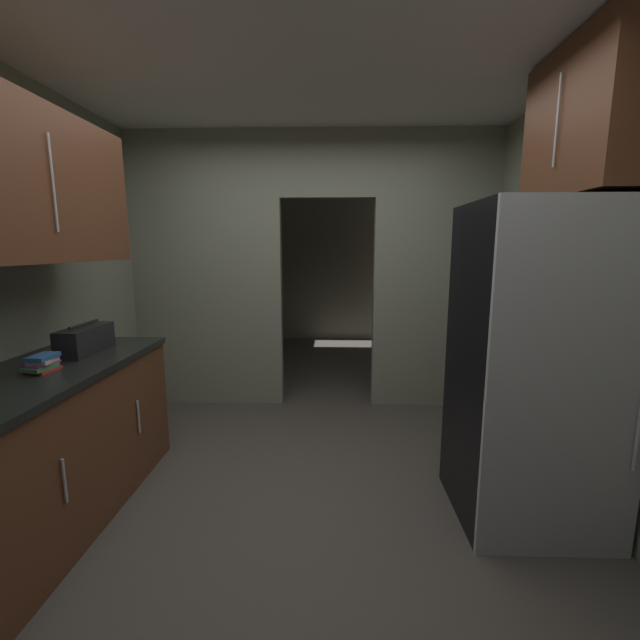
% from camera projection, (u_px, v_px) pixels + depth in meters
% --- Properties ---
extents(ground, '(20.00, 20.00, 0.00)m').
position_uv_depth(ground, '(299.00, 504.00, 2.56)').
color(ground, '#47423D').
extents(kitchen_overhead_slab, '(3.87, 7.44, 0.06)m').
position_uv_depth(kitchen_overhead_slab, '(302.00, 70.00, 2.62)').
color(kitchen_overhead_slab, silver).
extents(kitchen_partition, '(3.47, 0.12, 2.62)m').
position_uv_depth(kitchen_partition, '(309.00, 265.00, 4.02)').
color(kitchen_partition, gray).
rests_on(kitchen_partition, ground).
extents(adjoining_room_shell, '(3.47, 3.11, 2.62)m').
position_uv_depth(adjoining_room_shell, '(320.00, 264.00, 6.09)').
color(adjoining_room_shell, gray).
rests_on(adjoining_room_shell, ground).
extents(refrigerator, '(0.78, 0.76, 1.79)m').
position_uv_depth(refrigerator, '(534.00, 367.00, 2.33)').
color(refrigerator, black).
rests_on(refrigerator, ground).
extents(lower_cabinet_run, '(0.69, 1.72, 0.89)m').
position_uv_depth(lower_cabinet_run, '(49.00, 446.00, 2.35)').
color(lower_cabinet_run, brown).
rests_on(lower_cabinet_run, ground).
extents(upper_cabinet_counterside, '(0.36, 1.55, 0.80)m').
position_uv_depth(upper_cabinet_counterside, '(18.00, 183.00, 2.10)').
color(upper_cabinet_counterside, brown).
extents(upper_cabinet_fridgeside, '(0.36, 0.86, 0.78)m').
position_uv_depth(upper_cabinet_fridgeside, '(592.00, 121.00, 2.19)').
color(upper_cabinet_fridgeside, brown).
extents(boombox, '(0.17, 0.42, 0.20)m').
position_uv_depth(boombox, '(85.00, 340.00, 2.64)').
color(boombox, black).
rests_on(boombox, lower_cabinet_run).
extents(book_stack, '(0.14, 0.18, 0.09)m').
position_uv_depth(book_stack, '(42.00, 363.00, 2.24)').
color(book_stack, red).
rests_on(book_stack, lower_cabinet_run).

